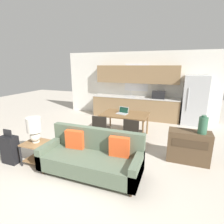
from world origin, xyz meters
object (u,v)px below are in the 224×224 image
(dining_chair_near_right, at_px, (132,132))
(suitcase, at_px, (10,149))
(dining_table, at_px, (125,116))
(side_table, at_px, (36,149))
(dining_chair_near_left, at_px, (101,128))
(laptop, at_px, (123,112))
(refrigerator, at_px, (194,100))
(credenza, at_px, (188,147))
(vase, at_px, (203,125))
(couch, at_px, (92,157))
(table_lamp, at_px, (34,128))

(dining_chair_near_right, bearing_deg, suitcase, 36.55)
(dining_table, xyz_separation_m, dining_chair_near_right, (0.44, -0.83, -0.17))
(dining_table, relative_size, side_table, 2.77)
(dining_chair_near_right, relative_size, suitcase, 1.06)
(dining_chair_near_left, xyz_separation_m, laptop, (0.37, 0.81, 0.28))
(refrigerator, relative_size, dining_chair_near_right, 2.13)
(refrigerator, relative_size, credenza, 1.99)
(suitcase, bearing_deg, side_table, 19.08)
(side_table, bearing_deg, vase, 19.57)
(laptop, bearing_deg, side_table, -109.22)
(credenza, relative_size, dining_chair_near_right, 1.07)
(refrigerator, xyz_separation_m, couch, (-2.14, -4.09, -0.56))
(couch, xyz_separation_m, dining_chair_near_right, (0.52, 1.28, 0.15))
(suitcase, bearing_deg, table_lamp, 21.03)
(vase, bearing_deg, suitcase, -160.50)
(dining_table, bearing_deg, refrigerator, 43.84)
(side_table, relative_size, dining_chair_near_right, 0.59)
(dining_table, bearing_deg, table_lamp, -122.61)
(dining_table, distance_m, side_table, 2.65)
(dining_table, relative_size, dining_chair_near_left, 1.64)
(credenza, bearing_deg, vase, -9.35)
(dining_table, relative_size, vase, 3.47)
(table_lamp, bearing_deg, dining_chair_near_right, 36.65)
(side_table, distance_m, dining_chair_near_right, 2.32)
(dining_chair_near_right, bearing_deg, credenza, 176.85)
(table_lamp, bearing_deg, dining_chair_near_left, 54.87)
(credenza, bearing_deg, dining_chair_near_left, 176.25)
(dining_chair_near_right, distance_m, laptop, 1.00)
(table_lamp, bearing_deg, dining_table, 57.39)
(table_lamp, bearing_deg, vase, 19.25)
(vase, xyz_separation_m, dining_chair_near_right, (-1.57, 0.18, -0.43))
(table_lamp, height_order, laptop, table_lamp)
(side_table, bearing_deg, suitcase, -160.92)
(table_lamp, relative_size, vase, 1.40)
(credenza, distance_m, dining_chair_near_left, 2.24)
(side_table, height_order, table_lamp, table_lamp)
(side_table, bearing_deg, couch, 5.13)
(vase, height_order, laptop, vase)
(dining_table, bearing_deg, vase, -26.66)
(credenza, bearing_deg, refrigerator, 84.58)
(refrigerator, relative_size, dining_table, 1.29)
(side_table, distance_m, dining_chair_near_left, 1.71)
(vase, height_order, dining_chair_near_right, vase)
(dining_chair_near_left, xyz_separation_m, suitcase, (-1.53, -1.59, -0.17))
(vase, bearing_deg, laptop, 154.43)
(table_lamp, xyz_separation_m, suitcase, (-0.56, -0.21, -0.51))
(vase, bearing_deg, dining_chair_near_left, 175.73)
(dining_chair_near_right, bearing_deg, table_lamp, 39.73)
(dining_chair_near_right, height_order, laptop, laptop)
(laptop, bearing_deg, suitcase, -116.34)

